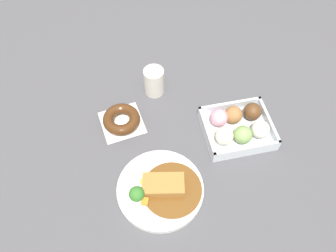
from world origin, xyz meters
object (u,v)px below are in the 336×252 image
Objects in this scene: curry_plate at (160,189)px; coffee_mug at (154,81)px; chocolate_ring_donut at (121,119)px; donut_box at (238,126)px.

curry_plate is 0.35m from coffee_mug.
curry_plate is 0.25m from chocolate_ring_donut.
chocolate_ring_donut is 0.16m from coffee_mug.
donut_box is 2.13× the size of coffee_mug.
donut_box is 0.29m from coffee_mug.
donut_box is at bearing -44.44° from coffee_mug.
donut_box is (0.26, 0.14, 0.01)m from curry_plate.
chocolate_ring_donut is (-0.33, 0.10, -0.01)m from donut_box.
curry_plate is 1.18× the size of donut_box.
coffee_mug is (-0.21, 0.20, 0.02)m from donut_box.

